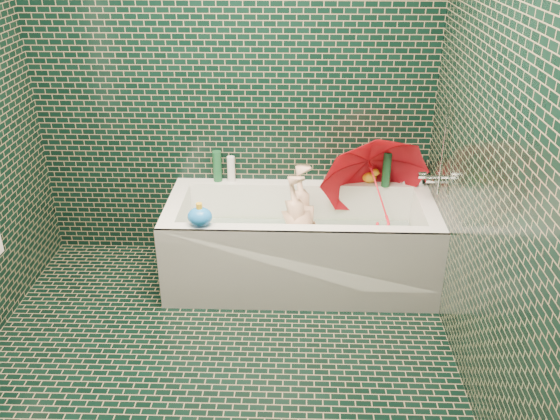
{
  "coord_description": "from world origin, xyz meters",
  "views": [
    {
      "loc": [
        0.43,
        -2.32,
        2.19
      ],
      "look_at": [
        0.32,
        0.82,
        0.6
      ],
      "focal_mm": 38.0,
      "sensor_mm": 36.0,
      "label": 1
    }
  ],
  "objects_px": {
    "umbrella": "(378,191)",
    "bath_toy": "(200,216)",
    "child": "(303,240)",
    "bathtub": "(300,251)",
    "rubber_duck": "(371,176)"
  },
  "relations": [
    {
      "from": "child",
      "to": "rubber_duck",
      "type": "bearing_deg",
      "value": 148.94
    },
    {
      "from": "child",
      "to": "umbrella",
      "type": "distance_m",
      "value": 0.57
    },
    {
      "from": "rubber_duck",
      "to": "bathtub",
      "type": "bearing_deg",
      "value": -118.54
    },
    {
      "from": "bathtub",
      "to": "rubber_duck",
      "type": "xyz_separation_m",
      "value": [
        0.47,
        0.35,
        0.39
      ]
    },
    {
      "from": "rubber_duck",
      "to": "bath_toy",
      "type": "xyz_separation_m",
      "value": [
        -1.06,
        -0.65,
        0.02
      ]
    },
    {
      "from": "bathtub",
      "to": "umbrella",
      "type": "distance_m",
      "value": 0.64
    },
    {
      "from": "bathtub",
      "to": "rubber_duck",
      "type": "bearing_deg",
      "value": 37.07
    },
    {
      "from": "rubber_duck",
      "to": "bath_toy",
      "type": "bearing_deg",
      "value": -123.98
    },
    {
      "from": "umbrella",
      "to": "bathtub",
      "type": "bearing_deg",
      "value": -166.98
    },
    {
      "from": "umbrella",
      "to": "bath_toy",
      "type": "height_order",
      "value": "umbrella"
    },
    {
      "from": "child",
      "to": "rubber_duck",
      "type": "distance_m",
      "value": 0.66
    },
    {
      "from": "child",
      "to": "rubber_duck",
      "type": "height_order",
      "value": "rubber_duck"
    },
    {
      "from": "child",
      "to": "bath_toy",
      "type": "height_order",
      "value": "bath_toy"
    },
    {
      "from": "umbrella",
      "to": "bath_toy",
      "type": "distance_m",
      "value": 1.15
    },
    {
      "from": "bathtub",
      "to": "bath_toy",
      "type": "xyz_separation_m",
      "value": [
        -0.59,
        -0.3,
        0.4
      ]
    }
  ]
}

